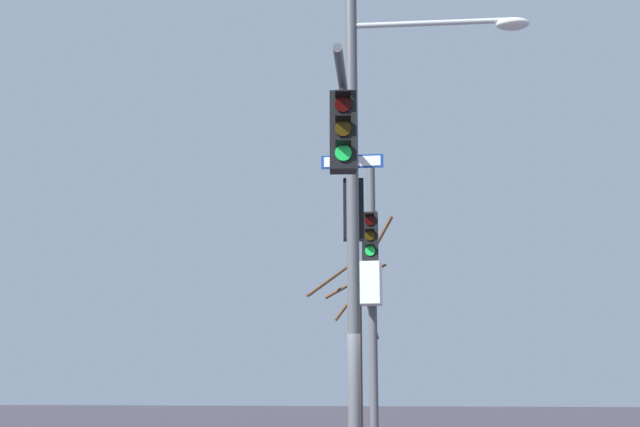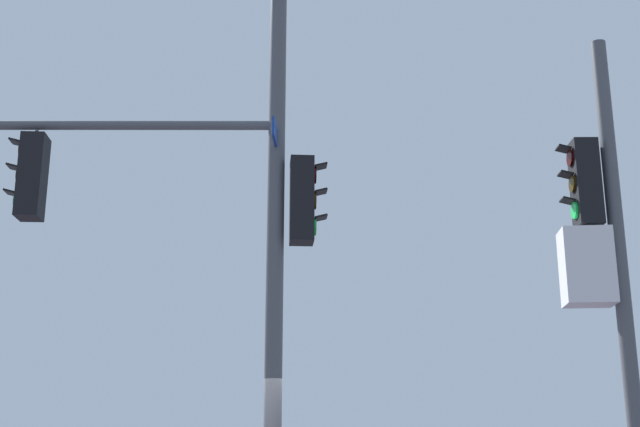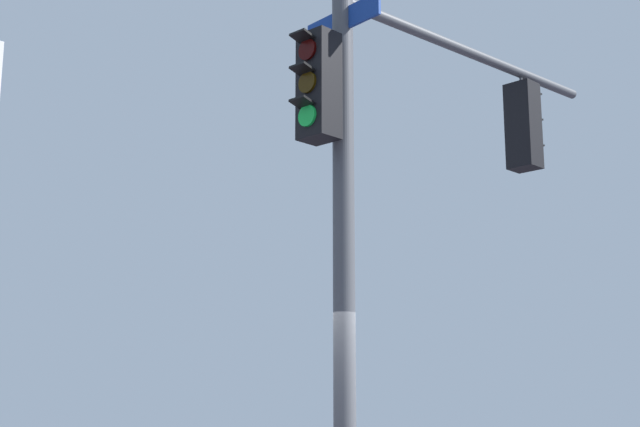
# 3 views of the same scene
# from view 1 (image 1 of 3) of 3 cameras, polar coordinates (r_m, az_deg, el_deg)

# --- Properties ---
(main_signal_pole_assembly) EXTENTS (3.77, 4.94, 8.67)m
(main_signal_pole_assembly) POSITION_cam_1_polar(r_m,az_deg,el_deg) (12.78, 3.27, 2.28)
(main_signal_pole_assembly) COLOR #4C4F54
(main_signal_pole_assembly) RESTS_ON ground
(secondary_pole_assembly) EXTENTS (0.52, 0.79, 6.78)m
(secondary_pole_assembly) POSITION_cam_1_polar(r_m,az_deg,el_deg) (17.05, 3.84, -5.15)
(secondary_pole_assembly) COLOR #4C4F54
(secondary_pole_assembly) RESTS_ON ground
(bare_tree_behind_pole) EXTENTS (2.32, 1.86, 6.01)m
(bare_tree_behind_pole) POSITION_cam_1_polar(r_m,az_deg,el_deg) (20.04, 2.78, -9.45)
(bare_tree_behind_pole) COLOR brown
(bare_tree_behind_pole) RESTS_ON ground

